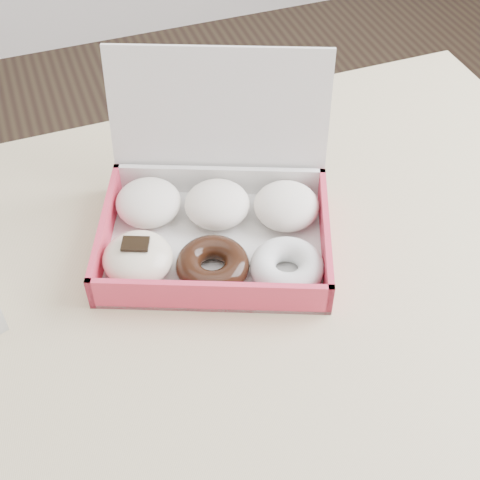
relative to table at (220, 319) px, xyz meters
name	(u,v)px	position (x,y,z in m)	size (l,w,h in m)	color
table	(220,319)	(0.00, 0.00, 0.00)	(1.20, 0.80, 0.75)	tan
donut_box	(213,220)	(0.02, 0.08, 0.11)	(0.38, 0.36, 0.22)	silver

